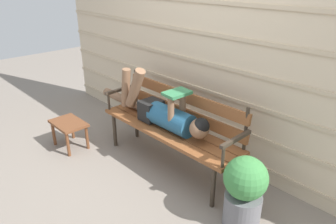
{
  "coord_description": "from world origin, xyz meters",
  "views": [
    {
      "loc": [
        2.11,
        -1.89,
        1.93
      ],
      "look_at": [
        0.0,
        0.12,
        0.63
      ],
      "focal_mm": 33.72,
      "sensor_mm": 36.0,
      "label": 1
    }
  ],
  "objects_px": {
    "reclining_person": "(161,111)",
    "footstool": "(69,127)",
    "park_bench": "(173,122)",
    "potted_plant": "(244,191)"
  },
  "relations": [
    {
      "from": "park_bench",
      "to": "potted_plant",
      "type": "height_order",
      "value": "park_bench"
    },
    {
      "from": "reclining_person",
      "to": "park_bench",
      "type": "bearing_deg",
      "value": 30.87
    },
    {
      "from": "footstool",
      "to": "park_bench",
      "type": "bearing_deg",
      "value": 30.09
    },
    {
      "from": "park_bench",
      "to": "reclining_person",
      "type": "distance_m",
      "value": 0.17
    },
    {
      "from": "footstool",
      "to": "potted_plant",
      "type": "relative_size",
      "value": 0.7
    },
    {
      "from": "park_bench",
      "to": "reclining_person",
      "type": "height_order",
      "value": "reclining_person"
    },
    {
      "from": "reclining_person",
      "to": "footstool",
      "type": "xyz_separation_m",
      "value": [
        -0.98,
        -0.57,
        -0.34
      ]
    },
    {
      "from": "reclining_person",
      "to": "potted_plant",
      "type": "bearing_deg",
      "value": -7.98
    },
    {
      "from": "potted_plant",
      "to": "footstool",
      "type": "bearing_deg",
      "value": -169.34
    },
    {
      "from": "reclining_person",
      "to": "potted_plant",
      "type": "distance_m",
      "value": 1.21
    }
  ]
}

